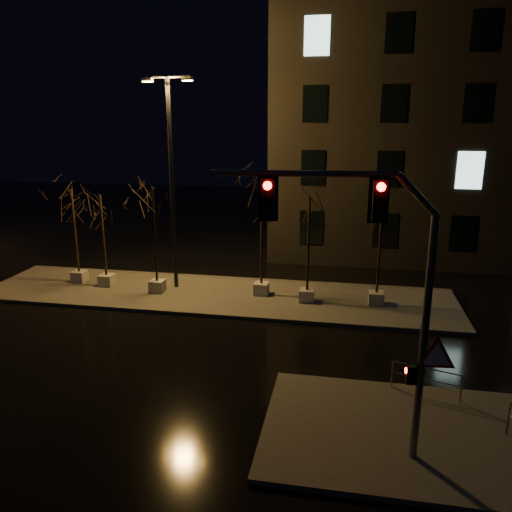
# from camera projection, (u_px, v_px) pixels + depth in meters

# --- Properties ---
(ground) EXTENTS (90.00, 90.00, 0.00)m
(ground) POSITION_uv_depth(u_px,v_px,m) (171.00, 353.00, 17.70)
(ground) COLOR black
(ground) RESTS_ON ground
(median) EXTENTS (22.00, 5.00, 0.15)m
(median) POSITION_uv_depth(u_px,v_px,m) (215.00, 295.00, 23.37)
(median) COLOR #47443F
(median) RESTS_ON ground
(sidewalk_corner) EXTENTS (7.00, 5.00, 0.15)m
(sidewalk_corner) POSITION_uv_depth(u_px,v_px,m) (397.00, 433.00, 13.04)
(sidewalk_corner) COLOR #47443F
(sidewalk_corner) RESTS_ON ground
(building) EXTENTS (25.00, 12.00, 15.00)m
(building) POSITION_uv_depth(u_px,v_px,m) (486.00, 128.00, 30.33)
(building) COLOR black
(building) RESTS_ON ground
(tree_0) EXTENTS (1.80, 1.80, 4.76)m
(tree_0) POSITION_uv_depth(u_px,v_px,m) (73.00, 210.00, 24.08)
(tree_0) COLOR #AFADA4
(tree_0) RESTS_ON median
(tree_1) EXTENTS (1.80, 1.80, 4.57)m
(tree_1) POSITION_uv_depth(u_px,v_px,m) (102.00, 216.00, 23.55)
(tree_1) COLOR #AFADA4
(tree_1) RESTS_ON median
(tree_2) EXTENTS (1.80, 1.80, 5.09)m
(tree_2) POSITION_uv_depth(u_px,v_px,m) (153.00, 211.00, 22.56)
(tree_2) COLOR #AFADA4
(tree_2) RESTS_ON median
(tree_3) EXTENTS (1.80, 1.80, 5.62)m
(tree_3) POSITION_uv_depth(u_px,v_px,m) (262.00, 203.00, 22.11)
(tree_3) COLOR #AFADA4
(tree_3) RESTS_ON median
(tree_4) EXTENTS (1.80, 1.80, 4.84)m
(tree_4) POSITION_uv_depth(u_px,v_px,m) (309.00, 221.00, 21.37)
(tree_4) COLOR #AFADA4
(tree_4) RESTS_ON median
(tree_5) EXTENTS (1.80, 1.80, 4.97)m
(tree_5) POSITION_uv_depth(u_px,v_px,m) (381.00, 220.00, 21.00)
(tree_5) COLOR #AFADA4
(tree_5) RESTS_ON median
(traffic_signal_mast) EXTENTS (5.57, 0.59, 6.81)m
(traffic_signal_mast) POSITION_uv_depth(u_px,v_px,m) (378.00, 278.00, 10.96)
(traffic_signal_mast) COLOR slate
(traffic_signal_mast) RESTS_ON sidewalk_corner
(streetlight_main) EXTENTS (2.43, 0.54, 9.71)m
(streetlight_main) POSITION_uv_depth(u_px,v_px,m) (171.00, 171.00, 22.80)
(streetlight_main) COLOR black
(streetlight_main) RESTS_ON median
(guard_rail_a) EXTENTS (1.92, 0.62, 0.86)m
(guard_rail_a) POSITION_uv_depth(u_px,v_px,m) (426.00, 377.00, 14.60)
(guard_rail_a) COLOR slate
(guard_rail_a) RESTS_ON sidewalk_corner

